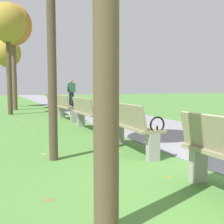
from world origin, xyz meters
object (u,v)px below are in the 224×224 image
object	(u,v)px
tree_3	(8,24)
park_bench_5	(53,103)
park_bench_3	(87,113)
tree_5	(8,54)
tree_4	(13,26)
park_bench_4	(66,107)
park_bench_2	(131,125)
pedestrian_walking	(71,91)

from	to	relation	value
tree_3	park_bench_5	bearing A→B (deg)	-17.73
park_bench_3	park_bench_5	size ratio (longest dim) A/B	0.99
park_bench_5	tree_5	distance (m)	6.26
park_bench_3	park_bench_5	xyz separation A→B (m)	(0.00, 4.94, 0.00)
tree_5	tree_4	bearing A→B (deg)	-85.50
park_bench_4	tree_3	xyz separation A→B (m)	(-1.74, 2.97, 3.33)
park_bench_4	tree_5	size ratio (longest dim) A/B	0.40
park_bench_2	pedestrian_walking	distance (m)	12.15
tree_4	park_bench_4	bearing A→B (deg)	-75.66
park_bench_2	tree_4	distance (m)	11.40
park_bench_2	tree_5	world-z (taller)	tree_5
park_bench_2	tree_3	size ratio (longest dim) A/B	0.34
pedestrian_walking	tree_4	bearing A→B (deg)	-158.26
park_bench_3	tree_4	distance (m)	8.93
tree_4	park_bench_2	bearing A→B (deg)	-82.57
park_bench_2	park_bench_3	bearing A→B (deg)	90.00
park_bench_2	park_bench_4	size ratio (longest dim) A/B	1.00
park_bench_4	tree_5	world-z (taller)	tree_5
park_bench_2	park_bench_5	distance (m)	7.64
tree_4	tree_5	world-z (taller)	tree_4
park_bench_3	park_bench_5	world-z (taller)	same
park_bench_4	tree_4	world-z (taller)	tree_4
park_bench_3	park_bench_4	distance (m)	2.53
park_bench_5	tree_3	size ratio (longest dim) A/B	0.34
tree_5	park_bench_5	bearing A→B (deg)	-73.83
tree_3	tree_5	world-z (taller)	tree_3
park_bench_3	tree_4	bearing A→B (deg)	99.90
park_bench_3	tree_3	bearing A→B (deg)	107.53
park_bench_4	tree_4	distance (m)	6.77
park_bench_3	tree_5	xyz separation A→B (m)	(-1.58, 10.39, 2.63)
tree_5	pedestrian_walking	distance (m)	4.28
park_bench_5	park_bench_4	bearing A→B (deg)	-90.00
park_bench_3	tree_3	world-z (taller)	tree_3
park_bench_2	park_bench_3	size ratio (longest dim) A/B	1.00
park_bench_3	pedestrian_walking	world-z (taller)	pedestrian_walking
park_bench_4	tree_3	size ratio (longest dim) A/B	0.34
tree_3	park_bench_3	bearing A→B (deg)	-72.47
tree_5	pedestrian_walking	world-z (taller)	tree_5
park_bench_2	tree_4	size ratio (longest dim) A/B	0.30
tree_3	pedestrian_walking	size ratio (longest dim) A/B	2.91
park_bench_5	tree_5	xyz separation A→B (m)	(-1.58, 5.45, 2.63)
park_bench_2	tree_5	distance (m)	13.44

